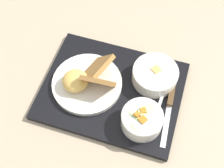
{
  "coord_description": "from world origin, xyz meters",
  "views": [
    {
      "loc": [
        -0.2,
        0.41,
        0.82
      ],
      "look_at": [
        0.0,
        0.0,
        0.05
      ],
      "focal_mm": 50.0,
      "sensor_mm": 36.0,
      "label": 1
    }
  ],
  "objects_px": {
    "bowl_soup": "(155,74)",
    "plate_main": "(87,81)",
    "knife": "(170,102)",
    "bowl_salad": "(142,119)",
    "spoon": "(159,107)"
  },
  "relations": [
    {
      "from": "bowl_salad",
      "to": "spoon",
      "type": "distance_m",
      "value": 0.08
    },
    {
      "from": "spoon",
      "to": "plate_main",
      "type": "bearing_deg",
      "value": -89.31
    },
    {
      "from": "plate_main",
      "to": "knife",
      "type": "height_order",
      "value": "plate_main"
    },
    {
      "from": "bowl_soup",
      "to": "knife",
      "type": "bearing_deg",
      "value": 141.96
    },
    {
      "from": "bowl_soup",
      "to": "spoon",
      "type": "xyz_separation_m",
      "value": [
        -0.05,
        0.08,
        -0.02
      ]
    },
    {
      "from": "bowl_soup",
      "to": "plate_main",
      "type": "bearing_deg",
      "value": 31.89
    },
    {
      "from": "bowl_soup",
      "to": "knife",
      "type": "height_order",
      "value": "bowl_soup"
    },
    {
      "from": "bowl_soup",
      "to": "plate_main",
      "type": "relative_size",
      "value": 0.65
    },
    {
      "from": "knife",
      "to": "spoon",
      "type": "relative_size",
      "value": 1.35
    },
    {
      "from": "bowl_salad",
      "to": "plate_main",
      "type": "distance_m",
      "value": 0.2
    },
    {
      "from": "plate_main",
      "to": "spoon",
      "type": "distance_m",
      "value": 0.22
    },
    {
      "from": "bowl_soup",
      "to": "knife",
      "type": "distance_m",
      "value": 0.09
    },
    {
      "from": "bowl_salad",
      "to": "knife",
      "type": "xyz_separation_m",
      "value": [
        -0.05,
        -0.1,
        -0.02
      ]
    },
    {
      "from": "bowl_salad",
      "to": "knife",
      "type": "bearing_deg",
      "value": -117.09
    },
    {
      "from": "spoon",
      "to": "bowl_soup",
      "type": "bearing_deg",
      "value": -155.51
    }
  ]
}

